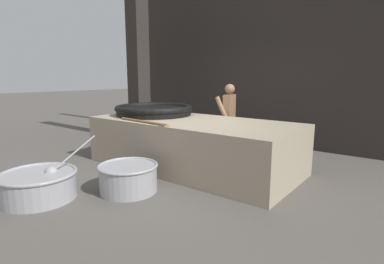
{
  "coord_description": "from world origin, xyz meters",
  "views": [
    {
      "loc": [
        3.2,
        -4.1,
        1.59
      ],
      "look_at": [
        0.0,
        0.0,
        0.64
      ],
      "focal_mm": 28.0,
      "sensor_mm": 36.0,
      "label": 1
    }
  ],
  "objects_px": {
    "prep_bowl_vegetables": "(39,184)",
    "prep_bowl_meat": "(128,177)",
    "cook": "(229,117)",
    "giant_wok_near": "(154,110)"
  },
  "relations": [
    {
      "from": "prep_bowl_vegetables",
      "to": "prep_bowl_meat",
      "type": "height_order",
      "value": "prep_bowl_vegetables"
    },
    {
      "from": "cook",
      "to": "prep_bowl_vegetables",
      "type": "xyz_separation_m",
      "value": [
        -0.76,
        -3.54,
        -0.58
      ]
    },
    {
      "from": "cook",
      "to": "prep_bowl_vegetables",
      "type": "bearing_deg",
      "value": 64.21
    },
    {
      "from": "giant_wok_near",
      "to": "prep_bowl_vegetables",
      "type": "distance_m",
      "value": 2.63
    },
    {
      "from": "cook",
      "to": "prep_bowl_meat",
      "type": "xyz_separation_m",
      "value": [
        -0.04,
        -2.63,
        -0.57
      ]
    },
    {
      "from": "cook",
      "to": "prep_bowl_vegetables",
      "type": "relative_size",
      "value": 1.17
    },
    {
      "from": "prep_bowl_vegetables",
      "to": "prep_bowl_meat",
      "type": "bearing_deg",
      "value": 51.34
    },
    {
      "from": "cook",
      "to": "giant_wok_near",
      "type": "bearing_deg",
      "value": 29.62
    },
    {
      "from": "giant_wok_near",
      "to": "prep_bowl_meat",
      "type": "xyz_separation_m",
      "value": [
        1.07,
        -1.59,
        -0.73
      ]
    },
    {
      "from": "prep_bowl_vegetables",
      "to": "prep_bowl_meat",
      "type": "distance_m",
      "value": 1.16
    }
  ]
}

